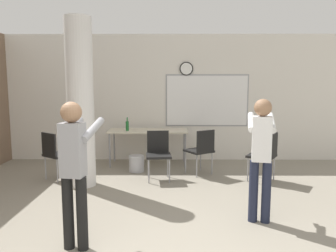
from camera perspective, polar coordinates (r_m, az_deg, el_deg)
name	(u,v)px	position (r m, az deg, el deg)	size (l,w,h in m)	color
wall_back	(163,98)	(7.39, -0.95, 4.88)	(8.00, 0.15, 2.80)	silver
support_pillar	(80,103)	(5.63, -15.03, 3.83)	(0.44, 0.44, 2.80)	white
folding_table	(148,132)	(6.96, -3.47, -1.13)	(1.67, 0.67, 0.75)	beige
bottle_on_table	(127,126)	(6.89, -7.11, 0.07)	(0.06, 0.06, 0.28)	#1E6B2D
waste_bin	(137,164)	(6.53, -5.50, -6.53)	(0.30, 0.30, 0.32)	#B2B2B7
chair_near_pillar	(56,152)	(6.20, -18.94, -4.31)	(0.62, 0.62, 0.87)	black
chair_mid_room	(266,153)	(6.04, 16.65, -4.53)	(0.61, 0.61, 0.87)	black
chair_table_right	(201,148)	(6.23, 5.80, -3.89)	(0.61, 0.61, 0.87)	black
chair_table_front	(158,151)	(5.92, -1.70, -4.45)	(0.48, 0.48, 0.87)	black
person_playing_front	(74,164)	(3.51, -16.00, -6.30)	(0.41, 0.63, 1.55)	black
person_playing_side	(261,150)	(4.20, 15.92, -4.10)	(0.43, 0.64, 1.54)	#1E2338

